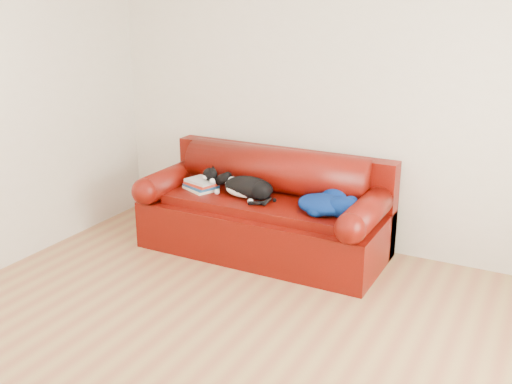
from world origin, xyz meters
TOP-DOWN VIEW (x-y plane):
  - ground at (0.00, 0.00)m, footprint 4.50×4.50m
  - room_shell at (0.12, 0.02)m, footprint 4.52×4.02m
  - sofa_base at (-0.49, 1.49)m, footprint 2.10×0.90m
  - sofa_back at (-0.49, 1.74)m, footprint 2.10×1.01m
  - book_stack at (-1.08, 1.43)m, footprint 0.35×0.31m
  - cat at (-0.62, 1.43)m, footprint 0.61×0.37m
  - blanket at (0.12, 1.42)m, footprint 0.58×0.46m

SIDE VIEW (x-z plane):
  - ground at x=0.00m, z-range 0.00..0.00m
  - sofa_base at x=-0.49m, z-range -0.01..0.49m
  - sofa_back at x=-0.49m, z-range 0.10..0.98m
  - book_stack at x=-1.08m, z-range 0.50..0.60m
  - blanket at x=0.12m, z-range 0.49..0.65m
  - cat at x=-0.62m, z-range 0.47..0.71m
  - room_shell at x=0.12m, z-range 0.36..2.97m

